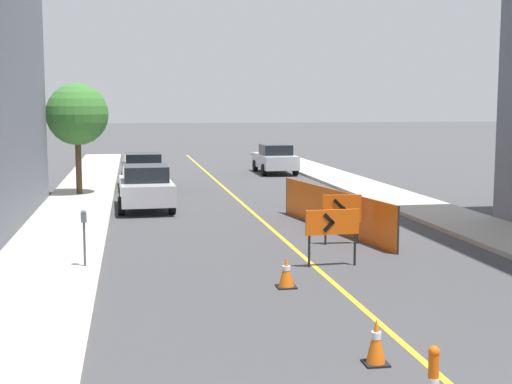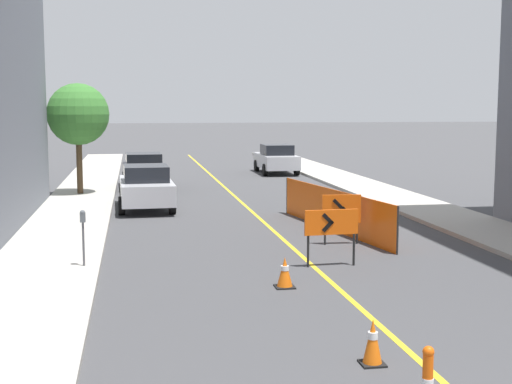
{
  "view_description": "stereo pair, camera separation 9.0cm",
  "coord_description": "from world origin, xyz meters",
  "px_view_note": "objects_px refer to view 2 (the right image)",
  "views": [
    {
      "loc": [
        -4.14,
        -1.08,
        3.71
      ],
      "look_at": [
        -0.28,
        20.78,
        1.0
      ],
      "focal_mm": 50.0,
      "sensor_mm": 36.0,
      "label": 1
    },
    {
      "loc": [
        -4.05,
        -1.09,
        3.71
      ],
      "look_at": [
        -0.28,
        20.78,
        1.0
      ],
      "focal_mm": 50.0,
      "sensor_mm": 36.0,
      "label": 2
    }
  ],
  "objects_px": {
    "traffic_cone_third": "(285,272)",
    "parked_car_curb_near": "(146,187)",
    "arrow_barricade_primary": "(331,225)",
    "parking_meter_near_curb": "(83,226)",
    "street_tree_left_near": "(78,115)",
    "traffic_cone_second": "(373,342)",
    "parked_car_curb_mid": "(144,170)",
    "parked_car_curb_far": "(276,159)",
    "arrow_barricade_secondary": "(341,211)"
  },
  "relations": [
    {
      "from": "arrow_barricade_primary",
      "to": "parking_meter_near_curb",
      "type": "distance_m",
      "value": 5.62
    },
    {
      "from": "traffic_cone_second",
      "to": "parking_meter_near_curb",
      "type": "bearing_deg",
      "value": 123.94
    },
    {
      "from": "arrow_barricade_primary",
      "to": "parking_meter_near_curb",
      "type": "height_order",
      "value": "parking_meter_near_curb"
    },
    {
      "from": "traffic_cone_second",
      "to": "street_tree_left_near",
      "type": "height_order",
      "value": "street_tree_left_near"
    },
    {
      "from": "traffic_cone_third",
      "to": "parked_car_curb_near",
      "type": "height_order",
      "value": "parked_car_curb_near"
    },
    {
      "from": "parked_car_curb_mid",
      "to": "parking_meter_near_curb",
      "type": "xyz_separation_m",
      "value": [
        -1.58,
        -16.13,
        0.23
      ]
    },
    {
      "from": "arrow_barricade_primary",
      "to": "street_tree_left_near",
      "type": "bearing_deg",
      "value": 111.83
    },
    {
      "from": "parked_car_curb_mid",
      "to": "parked_car_curb_far",
      "type": "distance_m",
      "value": 9.33
    },
    {
      "from": "traffic_cone_third",
      "to": "parked_car_curb_near",
      "type": "relative_size",
      "value": 0.15
    },
    {
      "from": "arrow_barricade_primary",
      "to": "arrow_barricade_secondary",
      "type": "relative_size",
      "value": 0.99
    },
    {
      "from": "parked_car_curb_mid",
      "to": "parked_car_curb_far",
      "type": "relative_size",
      "value": 1.01
    },
    {
      "from": "arrow_barricade_primary",
      "to": "street_tree_left_near",
      "type": "distance_m",
      "value": 15.71
    },
    {
      "from": "parked_car_curb_mid",
      "to": "parking_meter_near_curb",
      "type": "relative_size",
      "value": 3.44
    },
    {
      "from": "parking_meter_near_curb",
      "to": "street_tree_left_near",
      "type": "height_order",
      "value": "street_tree_left_near"
    },
    {
      "from": "traffic_cone_second",
      "to": "arrow_barricade_primary",
      "type": "bearing_deg",
      "value": 79.68
    },
    {
      "from": "traffic_cone_second",
      "to": "arrow_barricade_secondary",
      "type": "distance_m",
      "value": 8.98
    },
    {
      "from": "street_tree_left_near",
      "to": "traffic_cone_second",
      "type": "bearing_deg",
      "value": -74.76
    },
    {
      "from": "parked_car_curb_mid",
      "to": "street_tree_left_near",
      "type": "xyz_separation_m",
      "value": [
        -2.61,
        -2.54,
        2.53
      ]
    },
    {
      "from": "street_tree_left_near",
      "to": "parked_car_curb_near",
      "type": "bearing_deg",
      "value": -57.43
    },
    {
      "from": "arrow_barricade_secondary",
      "to": "parked_car_curb_mid",
      "type": "height_order",
      "value": "parked_car_curb_mid"
    },
    {
      "from": "traffic_cone_second",
      "to": "traffic_cone_third",
      "type": "relative_size",
      "value": 1.07
    },
    {
      "from": "parking_meter_near_curb",
      "to": "parked_car_curb_mid",
      "type": "bearing_deg",
      "value": 84.41
    },
    {
      "from": "arrow_barricade_primary",
      "to": "street_tree_left_near",
      "type": "relative_size",
      "value": 0.3
    },
    {
      "from": "parked_car_curb_mid",
      "to": "parking_meter_near_curb",
      "type": "distance_m",
      "value": 16.21
    },
    {
      "from": "traffic_cone_second",
      "to": "arrow_barricade_secondary",
      "type": "xyz_separation_m",
      "value": [
        2.11,
        8.7,
        0.58
      ]
    },
    {
      "from": "parked_car_curb_far",
      "to": "street_tree_left_near",
      "type": "bearing_deg",
      "value": -139.29
    },
    {
      "from": "traffic_cone_second",
      "to": "street_tree_left_near",
      "type": "xyz_separation_m",
      "value": [
        -5.51,
        20.24,
        3.0
      ]
    },
    {
      "from": "traffic_cone_second",
      "to": "parking_meter_near_curb",
      "type": "distance_m",
      "value": 8.05
    },
    {
      "from": "arrow_barricade_secondary",
      "to": "parked_car_curb_near",
      "type": "relative_size",
      "value": 0.31
    },
    {
      "from": "arrow_barricade_primary",
      "to": "street_tree_left_near",
      "type": "xyz_separation_m",
      "value": [
        -6.64,
        14.04,
        2.36
      ]
    },
    {
      "from": "arrow_barricade_secondary",
      "to": "parking_meter_near_curb",
      "type": "xyz_separation_m",
      "value": [
        -6.59,
        -2.05,
        0.11
      ]
    },
    {
      "from": "traffic_cone_third",
      "to": "street_tree_left_near",
      "type": "relative_size",
      "value": 0.14
    },
    {
      "from": "traffic_cone_third",
      "to": "arrow_barricade_primary",
      "type": "height_order",
      "value": "arrow_barricade_primary"
    },
    {
      "from": "arrow_barricade_secondary",
      "to": "parked_car_curb_near",
      "type": "bearing_deg",
      "value": 127.98
    },
    {
      "from": "traffic_cone_second",
      "to": "parked_car_curb_mid",
      "type": "distance_m",
      "value": 22.97
    },
    {
      "from": "arrow_barricade_primary",
      "to": "parked_car_curb_near",
      "type": "height_order",
      "value": "parked_car_curb_near"
    },
    {
      "from": "arrow_barricade_secondary",
      "to": "traffic_cone_second",
      "type": "bearing_deg",
      "value": -99.62
    },
    {
      "from": "traffic_cone_second",
      "to": "street_tree_left_near",
      "type": "relative_size",
      "value": 0.15
    },
    {
      "from": "traffic_cone_third",
      "to": "street_tree_left_near",
      "type": "height_order",
      "value": "street_tree_left_near"
    },
    {
      "from": "arrow_barricade_primary",
      "to": "arrow_barricade_secondary",
      "type": "xyz_separation_m",
      "value": [
        0.98,
        2.51,
        -0.06
      ]
    },
    {
      "from": "traffic_cone_third",
      "to": "arrow_barricade_primary",
      "type": "xyz_separation_m",
      "value": [
        1.46,
        1.71,
        0.66
      ]
    },
    {
      "from": "parked_car_curb_near",
      "to": "street_tree_left_near",
      "type": "xyz_separation_m",
      "value": [
        -2.6,
        4.07,
        2.53
      ]
    },
    {
      "from": "arrow_barricade_secondary",
      "to": "parking_meter_near_curb",
      "type": "relative_size",
      "value": 1.06
    },
    {
      "from": "parked_car_curb_near",
      "to": "parked_car_curb_mid",
      "type": "height_order",
      "value": "same"
    },
    {
      "from": "traffic_cone_second",
      "to": "arrow_barricade_secondary",
      "type": "height_order",
      "value": "arrow_barricade_secondary"
    },
    {
      "from": "parked_car_curb_near",
      "to": "parking_meter_near_curb",
      "type": "distance_m",
      "value": 9.64
    },
    {
      "from": "arrow_barricade_primary",
      "to": "parked_car_curb_mid",
      "type": "relative_size",
      "value": 0.3
    },
    {
      "from": "parked_car_curb_near",
      "to": "parking_meter_near_curb",
      "type": "height_order",
      "value": "parked_car_curb_near"
    },
    {
      "from": "arrow_barricade_primary",
      "to": "parking_meter_near_curb",
      "type": "xyz_separation_m",
      "value": [
        -5.6,
        0.45,
        0.05
      ]
    },
    {
      "from": "traffic_cone_third",
      "to": "street_tree_left_near",
      "type": "distance_m",
      "value": 16.85
    }
  ]
}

